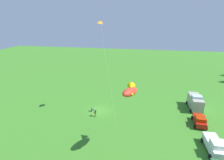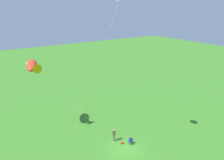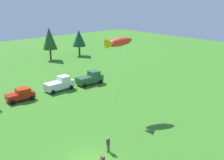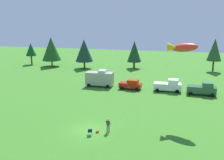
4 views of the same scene
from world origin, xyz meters
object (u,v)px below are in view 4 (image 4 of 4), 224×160
Objects in this scene: person_kite_flyer at (108,124)px; car_red_sedan at (131,84)px; truck_white_pickup at (168,86)px; folding_chair at (90,131)px; van_motorhome_grey at (100,78)px; kite_large_fish at (181,47)px; truck_green_flatbed at (202,89)px; backpack_on_grass at (97,132)px.

car_red_sedan reaches higher than person_kite_flyer.
truck_white_pickup is (6.32, 20.05, 0.08)m from person_kite_flyer.
person_kite_flyer is at bearing -83.49° from car_red_sedan.
van_motorhome_grey reaches higher than folding_chair.
kite_large_fish reaches higher than car_red_sedan.
backpack_on_grass is at bearing -121.71° from truck_green_flatbed.
person_kite_flyer is at bearing -108.79° from truck_white_pickup.
person_kite_flyer is at bearing -70.96° from van_motorhome_grey.
truck_white_pickup is 6.01m from truck_green_flatbed.
person_kite_flyer is 22.79m from truck_green_flatbed.
truck_green_flatbed is at bearing 1.64° from car_red_sedan.
car_red_sedan is at bearing -179.46° from truck_white_pickup.
folding_chair is 0.15× the size of van_motorhome_grey.
kite_large_fish is (1.74, -12.65, 8.52)m from truck_white_pickup.
truck_white_pickup is 0.48× the size of kite_large_fish.
truck_white_pickup is 0.99× the size of truck_green_flatbed.
van_motorhome_grey reaches higher than backpack_on_grass.
truck_white_pickup reaches higher than backpack_on_grass.
car_red_sedan is 0.85× the size of truck_green_flatbed.
folding_chair is 0.16× the size of truck_green_flatbed.
backpack_on_grass is 0.06× the size of van_motorhome_grey.
folding_chair is 22.88m from truck_white_pickup.
person_kite_flyer reaches higher than folding_chair.
backpack_on_grass is 0.03× the size of kite_large_fish.
car_red_sedan is 7.06m from truck_white_pickup.
van_motorhome_grey is at bearing 105.91° from backpack_on_grass.
truck_white_pickup is at bearing 6.21° from car_red_sedan.
van_motorhome_grey is at bearing 10.71° from person_kite_flyer.
person_kite_flyer is at bearing -137.44° from kite_large_fish.
kite_large_fish is at bearing -50.34° from car_red_sedan.
truck_green_flatbed is at bearing -62.10° from folding_chair.
kite_large_fish reaches higher than truck_green_flatbed.
van_motorhome_grey is (-5.33, 21.83, 1.16)m from folding_chair.
van_motorhome_grey reaches higher than truck_white_pickup.
kite_large_fish is (8.79, -12.43, 8.67)m from car_red_sedan.
truck_green_flatbed is at bearing 70.35° from kite_large_fish.
folding_chair reaches higher than backpack_on_grass.
kite_large_fish reaches higher than folding_chair.
folding_chair is 0.16× the size of truck_white_pickup.
folding_chair is at bearing -121.79° from truck_green_flatbed.
van_motorhome_grey is at bearing 139.25° from kite_large_fish.
backpack_on_grass is at bearing -74.34° from van_motorhome_grey.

